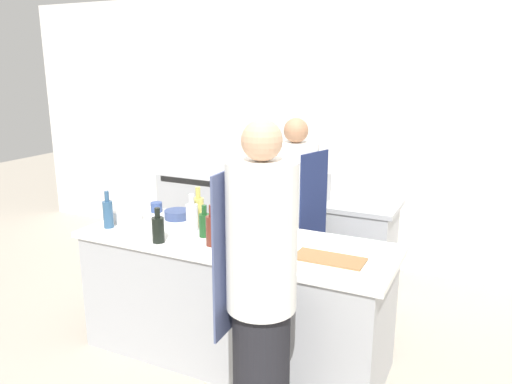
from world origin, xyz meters
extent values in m
plane|color=#A89E8E|center=(0.00, 0.00, 0.00)|extent=(16.00, 16.00, 0.00)
cube|color=silver|center=(0.00, 2.13, 1.40)|extent=(8.00, 0.06, 2.80)
cube|color=#A8AAAF|center=(0.00, 0.00, 0.43)|extent=(2.13, 0.76, 0.86)
cube|color=white|center=(0.00, 0.00, 0.88)|extent=(2.22, 0.79, 0.04)
cube|color=#A8AAAF|center=(0.07, 1.27, 0.43)|extent=(1.57, 0.54, 0.86)
cube|color=#A8AAAF|center=(0.07, 1.27, 0.88)|extent=(1.64, 0.56, 0.04)
cube|color=#A8AAAF|center=(-1.27, 1.72, 0.46)|extent=(0.85, 0.71, 0.92)
cube|color=black|center=(-1.27, 1.37, 0.25)|extent=(0.68, 0.01, 0.32)
cube|color=black|center=(-1.27, 1.37, 0.88)|extent=(0.72, 0.01, 0.06)
cylinder|color=black|center=(0.54, -0.71, 0.42)|extent=(0.31, 0.31, 0.83)
cylinder|color=white|center=(0.54, -0.71, 1.22)|extent=(0.36, 0.36, 0.78)
cube|color=#4C567F|center=(0.36, -0.71, 1.11)|extent=(0.02, 0.35, 0.88)
sphere|color=tan|center=(0.54, -0.71, 1.71)|extent=(0.20, 0.20, 0.20)
cylinder|color=black|center=(0.17, 0.70, 0.38)|extent=(0.30, 0.30, 0.77)
cylinder|color=white|center=(0.17, 0.70, 1.12)|extent=(0.36, 0.36, 0.71)
cube|color=#19234C|center=(0.35, 0.65, 1.02)|extent=(0.11, 0.33, 0.81)
sphere|color=#9E7051|center=(0.17, 0.70, 1.57)|extent=(0.19, 0.19, 0.19)
cylinder|color=silver|center=(-0.35, 0.02, 1.00)|extent=(0.09, 0.09, 0.20)
cylinder|color=silver|center=(-0.35, 0.02, 1.13)|extent=(0.04, 0.04, 0.08)
cylinder|color=#19471E|center=(-0.20, -0.05, 0.98)|extent=(0.08, 0.08, 0.16)
cylinder|color=#19471E|center=(-0.20, -0.05, 1.09)|extent=(0.03, 0.03, 0.06)
cylinder|color=#B2A84C|center=(-0.36, 0.12, 1.01)|extent=(0.08, 0.08, 0.21)
cylinder|color=#B2A84C|center=(-0.36, 0.12, 1.16)|extent=(0.04, 0.04, 0.08)
cylinder|color=#2D5175|center=(-0.94, -0.19, 1.00)|extent=(0.07, 0.07, 0.20)
cylinder|color=#2D5175|center=(-0.94, -0.19, 1.14)|extent=(0.03, 0.03, 0.08)
cylinder|color=black|center=(-0.42, -0.29, 0.99)|extent=(0.08, 0.08, 0.17)
cylinder|color=black|center=(-0.42, -0.29, 1.11)|extent=(0.04, 0.04, 0.07)
cylinder|color=#5B2319|center=(-0.07, -0.18, 1.00)|extent=(0.08, 0.08, 0.20)
cylinder|color=#5B2319|center=(-0.07, -0.18, 1.14)|extent=(0.04, 0.04, 0.08)
cylinder|color=navy|center=(-0.61, 0.21, 0.93)|extent=(0.20, 0.20, 0.07)
cylinder|color=white|center=(-0.93, 0.00, 0.94)|extent=(0.22, 0.22, 0.09)
cylinder|color=#33477F|center=(-0.87, 0.29, 0.94)|extent=(0.09, 0.09, 0.08)
cube|color=olive|center=(0.71, -0.08, 0.90)|extent=(0.43, 0.20, 0.01)
cylinder|color=#A8AAAF|center=(0.16, 1.24, 1.02)|extent=(0.27, 0.27, 0.25)
camera|label=1|loc=(1.55, -2.85, 2.07)|focal=35.00mm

